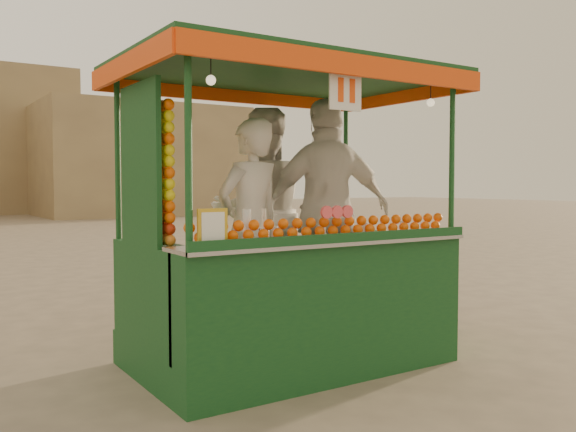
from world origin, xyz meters
TOP-DOWN VIEW (x-y plane):
  - ground at (0.00, 0.00)m, footprint 90.00×90.00m
  - building_right at (7.00, 24.00)m, footprint 9.00×6.00m
  - juice_cart at (-0.22, -0.01)m, footprint 2.57×1.66m
  - vendor_left at (-0.47, 0.13)m, footprint 0.68×0.52m
  - vendor_middle at (-0.09, 0.60)m, footprint 0.99×0.84m
  - vendor_right at (0.26, 0.12)m, footprint 1.17×0.73m

SIDE VIEW (x-z plane):
  - ground at x=0.00m, z-range 0.00..0.00m
  - juice_cart at x=-0.22m, z-range -0.41..1.92m
  - vendor_left at x=-0.47m, z-range 0.27..1.92m
  - vendor_middle at x=-0.09m, z-range 0.27..2.08m
  - vendor_right at x=0.26m, z-range 0.27..2.13m
  - building_right at x=7.00m, z-range 0.00..5.00m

